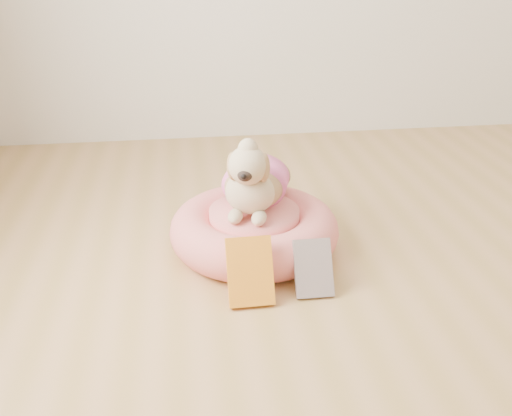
{
  "coord_description": "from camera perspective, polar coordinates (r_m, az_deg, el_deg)",
  "views": [
    {
      "loc": [
        -0.93,
        -1.06,
        1.08
      ],
      "look_at": [
        -0.67,
        0.8,
        0.19
      ],
      "focal_mm": 40.0,
      "sensor_mm": 36.0,
      "label": 1
    }
  ],
  "objects": [
    {
      "name": "book_white",
      "position": [
        1.92,
        5.75,
        -6.0
      ],
      "size": [
        0.13,
        0.12,
        0.18
      ],
      "primitive_type": "cube",
      "rotation": [
        -0.55,
        0.0,
        -0.0
      ],
      "color": "silver",
      "rests_on": "floor"
    },
    {
      "name": "pet_bed",
      "position": [
        2.18,
        -0.18,
        -2.19
      ],
      "size": [
        0.64,
        0.64,
        0.17
      ],
      "color": "#EF5D74",
      "rests_on": "floor"
    },
    {
      "name": "book_yellow",
      "position": [
        1.86,
        -0.61,
        -6.34
      ],
      "size": [
        0.15,
        0.13,
        0.21
      ],
      "primitive_type": "cube",
      "rotation": [
        -0.47,
        0.0,
        0.02
      ],
      "color": "yellow",
      "rests_on": "floor"
    },
    {
      "name": "dog",
      "position": [
        2.1,
        -0.21,
        4.03
      ],
      "size": [
        0.41,
        0.5,
        0.31
      ],
      "primitive_type": null,
      "rotation": [
        0.0,
        0.0,
        -0.31
      ],
      "color": "brown",
      "rests_on": "pet_bed"
    }
  ]
}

